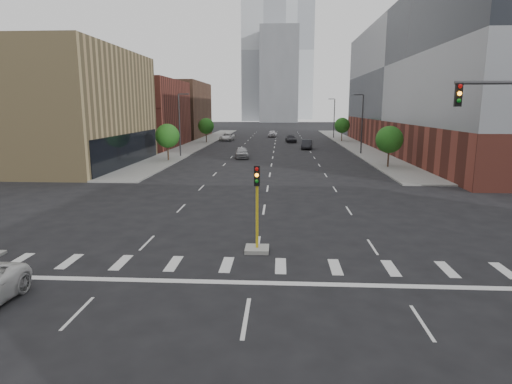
# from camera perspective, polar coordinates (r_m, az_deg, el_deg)

# --- Properties ---
(ground) EXTENTS (400.00, 400.00, 0.00)m
(ground) POSITION_cam_1_polar(r_m,az_deg,el_deg) (13.75, -2.07, -20.25)
(ground) COLOR black
(ground) RESTS_ON ground
(sidewalk_left_far) EXTENTS (5.00, 92.00, 0.15)m
(sidewalk_left_far) POSITION_cam_1_polar(r_m,az_deg,el_deg) (87.47, -7.39, 6.52)
(sidewalk_left_far) COLOR gray
(sidewalk_left_far) RESTS_ON ground
(sidewalk_right_far) EXTENTS (5.00, 92.00, 0.15)m
(sidewalk_right_far) POSITION_cam_1_polar(r_m,az_deg,el_deg) (87.07, 12.53, 6.32)
(sidewalk_right_far) COLOR gray
(sidewalk_right_far) RESTS_ON ground
(building_left_mid) EXTENTS (20.00, 24.00, 14.00)m
(building_left_mid) POSITION_cam_1_polar(r_m,az_deg,el_deg) (59.08, -26.12, 9.96)
(building_left_mid) COLOR #978155
(building_left_mid) RESTS_ON ground
(building_left_far_a) EXTENTS (20.00, 22.00, 12.00)m
(building_left_far_a) POSITION_cam_1_polar(r_m,az_deg,el_deg) (82.79, -17.20, 9.96)
(building_left_far_a) COLOR brown
(building_left_far_a) RESTS_ON ground
(building_left_far_b) EXTENTS (20.00, 24.00, 13.00)m
(building_left_far_b) POSITION_cam_1_polar(r_m,az_deg,el_deg) (107.55, -12.36, 10.65)
(building_left_far_b) COLOR brown
(building_left_far_b) RESTS_ON ground
(building_right_main) EXTENTS (24.00, 70.00, 22.00)m
(building_right_main) POSITION_cam_1_polar(r_m,az_deg,el_deg) (77.17, 25.56, 13.04)
(building_right_main) COLOR brown
(building_right_main) RESTS_ON ground
(tower_left) EXTENTS (22.00, 22.00, 70.00)m
(tower_left) POSITION_cam_1_polar(r_m,az_deg,el_deg) (233.51, 1.09, 18.11)
(tower_left) COLOR #B2B7BC
(tower_left) RESTS_ON ground
(tower_right) EXTENTS (20.00, 20.00, 80.00)m
(tower_right) POSITION_cam_1_polar(r_m,az_deg,el_deg) (273.79, 5.40, 18.11)
(tower_right) COLOR #B2B7BC
(tower_right) RESTS_ON ground
(tower_mid) EXTENTS (18.00, 18.00, 44.00)m
(tower_mid) POSITION_cam_1_polar(r_m,az_deg,el_deg) (212.19, 3.10, 15.26)
(tower_mid) COLOR slate
(tower_mid) RESTS_ON ground
(median_traffic_signal) EXTENTS (1.20, 1.20, 4.40)m
(median_traffic_signal) POSITION_cam_1_polar(r_m,az_deg,el_deg) (21.58, 0.14, -5.46)
(median_traffic_signal) COLOR #999993
(median_traffic_signal) RESTS_ON ground
(streetlight_right_a) EXTENTS (1.60, 0.22, 9.07)m
(streetlight_right_a) POSITION_cam_1_polar(r_m,az_deg,el_deg) (67.82, 13.90, 9.11)
(streetlight_right_a) COLOR #2D2D30
(streetlight_right_a) RESTS_ON ground
(streetlight_right_b) EXTENTS (1.60, 0.22, 9.07)m
(streetlight_right_b) POSITION_cam_1_polar(r_m,az_deg,el_deg) (102.43, 10.34, 9.88)
(streetlight_right_b) COLOR #2D2D30
(streetlight_right_b) RESTS_ON ground
(streetlight_left) EXTENTS (1.60, 0.22, 9.07)m
(streetlight_left) POSITION_cam_1_polar(r_m,az_deg,el_deg) (63.40, -10.09, 9.13)
(streetlight_left) COLOR #2D2D30
(streetlight_left) RESTS_ON ground
(tree_left_near) EXTENTS (3.20, 3.20, 4.85)m
(tree_left_near) POSITION_cam_1_polar(r_m,az_deg,el_deg) (58.78, -11.73, 7.34)
(tree_left_near) COLOR #382619
(tree_left_near) RESTS_ON ground
(tree_left_far) EXTENTS (3.20, 3.20, 4.85)m
(tree_left_far) POSITION_cam_1_polar(r_m,az_deg,el_deg) (88.06, -6.68, 8.73)
(tree_left_far) COLOR #382619
(tree_left_far) RESTS_ON ground
(tree_right_near) EXTENTS (3.20, 3.20, 4.85)m
(tree_right_near) POSITION_cam_1_polar(r_m,az_deg,el_deg) (53.38, 17.36, 6.69)
(tree_right_near) COLOR #382619
(tree_right_near) RESTS_ON ground
(tree_right_far) EXTENTS (3.20, 3.20, 4.85)m
(tree_right_far) POSITION_cam_1_polar(r_m,az_deg,el_deg) (92.64, 11.41, 8.71)
(tree_right_far) COLOR #382619
(tree_right_far) RESTS_ON ground
(car_near_left) EXTENTS (2.33, 4.79, 1.58)m
(car_near_left) POSITION_cam_1_polar(r_m,az_deg,el_deg) (61.44, -1.90, 5.29)
(car_near_left) COLOR #A2A3A6
(car_near_left) RESTS_ON ground
(car_mid_right) EXTENTS (2.22, 5.04, 1.61)m
(car_mid_right) POSITION_cam_1_polar(r_m,az_deg,el_deg) (75.20, 6.80, 6.32)
(car_mid_right) COLOR black
(car_mid_right) RESTS_ON ground
(car_far_left) EXTENTS (2.97, 6.00, 1.63)m
(car_far_left) POSITION_cam_1_polar(r_m,az_deg,el_deg) (93.78, -3.87, 7.35)
(car_far_left) COLOR silver
(car_far_left) RESTS_ON ground
(car_deep_right) EXTENTS (2.41, 5.07, 1.43)m
(car_deep_right) POSITION_cam_1_polar(r_m,az_deg,el_deg) (88.97, 4.68, 7.06)
(car_deep_right) COLOR black
(car_deep_right) RESTS_ON ground
(car_distant) EXTENTS (2.04, 4.86, 1.64)m
(car_distant) POSITION_cam_1_polar(r_m,az_deg,el_deg) (104.87, 2.20, 7.78)
(car_distant) COLOR #BCBBC0
(car_distant) RESTS_ON ground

